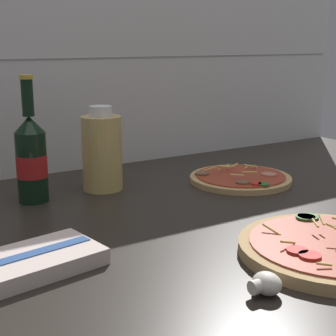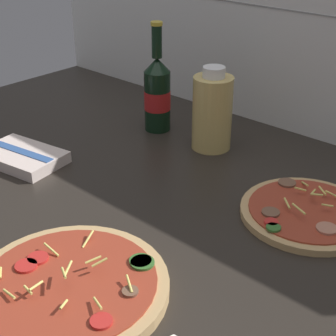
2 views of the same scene
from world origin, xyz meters
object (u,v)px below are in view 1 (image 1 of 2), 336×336
at_px(pizza_far, 241,178).
at_px(mushroom_right, 266,284).
at_px(pizza_near, 331,248).
at_px(oil_bottle, 102,152).
at_px(dish_towel, 38,260).
at_px(beer_bottle, 31,157).

xyz_separation_m(pizza_far, mushroom_right, (-0.32, -0.44, 0.01)).
xyz_separation_m(pizza_near, oil_bottle, (-0.14, 0.51, 0.07)).
xyz_separation_m(pizza_near, dish_towel, (-0.39, 0.19, 0.00)).
height_order(pizza_far, dish_towel, pizza_far).
relative_size(beer_bottle, dish_towel, 1.34).
distance_m(pizza_near, pizza_far, 0.43).
distance_m(pizza_near, dish_towel, 0.44).
bearing_deg(pizza_far, dish_towel, -158.76).
xyz_separation_m(pizza_near, mushroom_right, (-0.17, -0.04, 0.00)).
distance_m(pizza_near, beer_bottle, 0.59).
distance_m(mushroom_right, dish_towel, 0.32).
bearing_deg(pizza_far, pizza_near, -110.83).
xyz_separation_m(beer_bottle, mushroom_right, (0.13, -0.55, -0.08)).
height_order(pizza_far, oil_bottle, oil_bottle).
height_order(pizza_near, beer_bottle, beer_bottle).
relative_size(pizza_near, oil_bottle, 1.54).
distance_m(beer_bottle, oil_bottle, 0.16).
xyz_separation_m(beer_bottle, oil_bottle, (0.16, 0.01, -0.01)).
distance_m(beer_bottle, mushroom_right, 0.57).
height_order(oil_bottle, mushroom_right, oil_bottle).
bearing_deg(beer_bottle, dish_towel, -106.36).
bearing_deg(pizza_near, pizza_far, 69.17).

